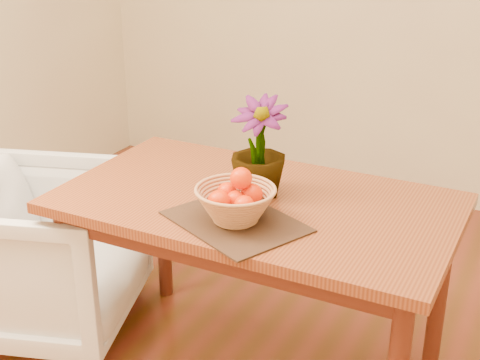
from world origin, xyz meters
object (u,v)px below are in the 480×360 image
at_px(wicker_basket, 236,206).
at_px(potted_plant, 259,148).
at_px(table, 256,220).
at_px(armchair, 43,246).

bearing_deg(wicker_basket, potted_plant, 97.64).
height_order(table, armchair, armchair).
bearing_deg(table, armchair, -173.45).
bearing_deg(armchair, wicker_basket, -113.72).
distance_m(wicker_basket, potted_plant, 0.27).
height_order(table, potted_plant, potted_plant).
distance_m(table, armchair, 0.99).
relative_size(table, wicker_basket, 5.24).
bearing_deg(table, potted_plant, 103.31).
xyz_separation_m(table, armchair, (-0.94, -0.11, -0.28)).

